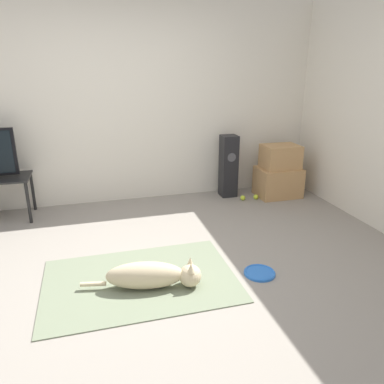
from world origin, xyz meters
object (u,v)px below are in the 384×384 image
Objects in this scene: cardboard_box_upper at (280,157)px; tennis_ball_near_speaker at (243,198)px; floor_speaker at (228,166)px; cardboard_box_lower at (278,182)px; tennis_ball_by_boxes at (256,197)px; frisbee at (260,273)px; dog at (153,275)px.

tennis_ball_near_speaker is (-0.55, -0.05, -0.52)m from cardboard_box_upper.
cardboard_box_upper is 0.71m from floor_speaker.
tennis_ball_by_boxes is at bearing -170.55° from cardboard_box_lower.
frisbee is 1.92m from tennis_ball_by_boxes.
dog is 1.69× the size of cardboard_box_lower.
dog is 1.15× the size of floor_speaker.
cardboard_box_upper is at bearing -15.61° from floor_speaker.
tennis_ball_by_boxes is 1.00× the size of tennis_ball_near_speaker.
cardboard_box_upper is (0.01, 0.01, 0.35)m from cardboard_box_lower.
frisbee is at bearing -121.72° from cardboard_box_lower.
tennis_ball_near_speaker is (0.13, -0.24, -0.39)m from floor_speaker.
cardboard_box_upper reaches higher than tennis_ball_by_boxes.
dog is 0.94m from frisbee.
cardboard_box_upper is (1.13, 1.82, 0.54)m from frisbee.
cardboard_box_upper is 0.57× the size of floor_speaker.
floor_speaker is at bearing 163.44° from cardboard_box_lower.
cardboard_box_lower is 8.69× the size of tennis_ball_by_boxes.
tennis_ball_near_speaker is at bearing -175.21° from cardboard_box_lower.
tennis_ball_by_boxes is at bearing -39.15° from floor_speaker.
dog reaches higher than tennis_ball_by_boxes.
cardboard_box_lower is 0.72m from floor_speaker.
tennis_ball_by_boxes is at bearing 66.24° from frisbee.
cardboard_box_lower is at bearing -148.04° from cardboard_box_upper.
tennis_ball_by_boxes and tennis_ball_near_speaker have the same top height.
dog is at bearing 177.96° from frisbee.
frisbee is at bearing -108.37° from tennis_ball_near_speaker.
floor_speaker is (-0.67, 0.19, -0.13)m from cardboard_box_upper.
cardboard_box_upper is 7.28× the size of tennis_ball_near_speaker.
cardboard_box_lower is 1.19× the size of cardboard_box_upper.
dog reaches higher than tennis_ball_near_speaker.
cardboard_box_upper is 7.28× the size of tennis_ball_by_boxes.
tennis_ball_by_boxes is at bearing -169.63° from cardboard_box_upper.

